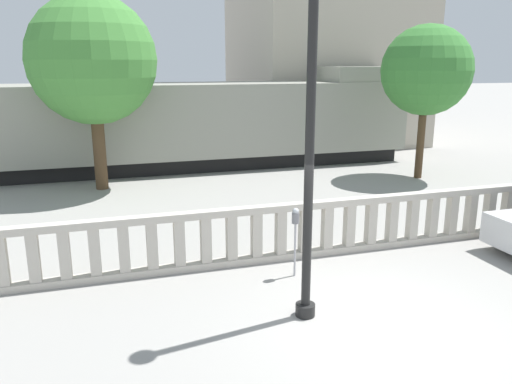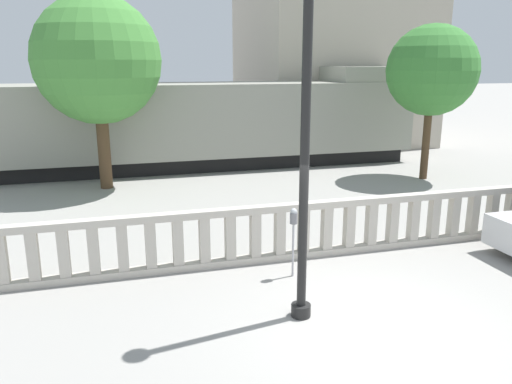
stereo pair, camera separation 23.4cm
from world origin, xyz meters
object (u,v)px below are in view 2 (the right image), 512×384
(train_near, at_px, (76,127))
(tree_left, at_px, (97,61))
(tree_right, at_px, (432,71))
(lamppost, at_px, (306,114))
(parking_meter, at_px, (294,224))

(train_near, relative_size, tree_left, 4.37)
(tree_left, bearing_deg, train_near, 110.31)
(tree_right, bearing_deg, train_near, 160.12)
(lamppost, distance_m, tree_right, 11.22)
(lamppost, bearing_deg, tree_right, 46.47)
(train_near, xyz_separation_m, tree_left, (0.96, -2.60, 2.34))
(parking_meter, relative_size, train_near, 0.05)
(train_near, bearing_deg, lamppost, -71.99)
(parking_meter, distance_m, tree_right, 10.22)
(lamppost, height_order, tree_right, lamppost)
(tree_left, distance_m, tree_right, 10.91)
(parking_meter, distance_m, train_near, 11.75)
(tree_left, bearing_deg, tree_right, -8.70)
(lamppost, distance_m, parking_meter, 2.69)
(parking_meter, bearing_deg, tree_left, 112.75)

